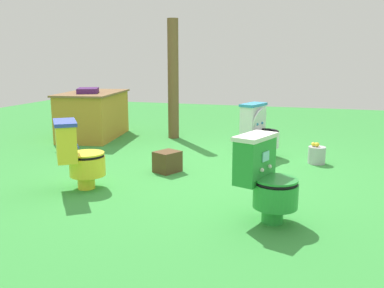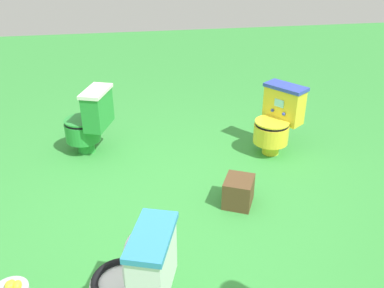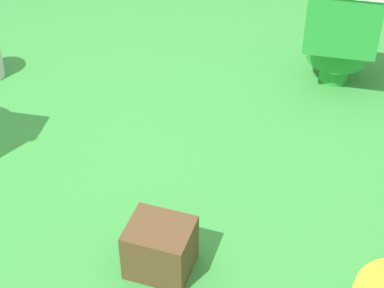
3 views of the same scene
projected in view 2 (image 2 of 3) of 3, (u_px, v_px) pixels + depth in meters
name	position (u px, v px, depth m)	size (l,w,h in m)	color
ground	(181.00, 212.00, 3.64)	(14.00, 14.00, 0.00)	green
toilet_yellow	(277.00, 120.00, 4.46)	(0.62, 0.63, 0.73)	yellow
toilet_green	(89.00, 121.00, 4.44)	(0.54, 0.60, 0.73)	green
toilet_white	(136.00, 279.00, 2.45)	(0.54, 0.60, 0.73)	white
small_crate	(238.00, 192.00, 3.70)	(0.28, 0.24, 0.25)	brown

